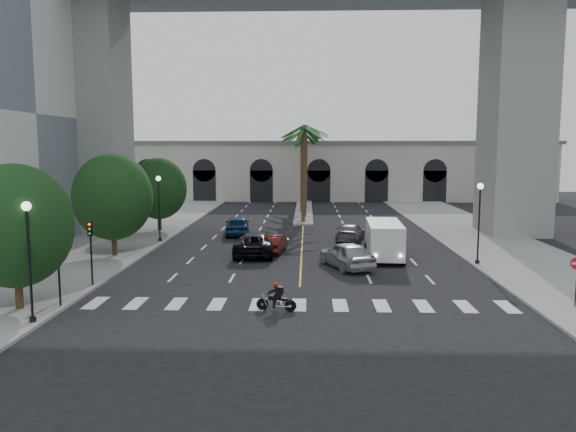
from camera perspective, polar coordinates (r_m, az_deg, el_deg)
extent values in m
plane|color=black|center=(29.01, 1.16, -8.20)|extent=(140.00, 140.00, 0.00)
cube|color=gray|center=(46.28, -17.50, -2.69)|extent=(8.00, 100.00, 0.15)
cube|color=gray|center=(46.03, 20.48, -2.86)|extent=(8.00, 100.00, 0.15)
cube|color=gray|center=(66.42, 1.62, 0.51)|extent=(2.00, 24.00, 0.20)
cube|color=beige|center=(83.07, 1.70, 4.51)|extent=(70.00, 10.00, 8.00)
cube|color=slate|center=(83.00, 1.71, 7.44)|extent=(71.00, 10.50, 0.50)
cube|color=gray|center=(53.25, 22.17, 9.50)|extent=(5.00, 6.00, 20.80)
cube|color=gray|center=(53.51, -18.98, 9.62)|extent=(5.00, 6.00, 20.80)
cylinder|color=#47331E|center=(56.07, 1.57, 4.08)|extent=(0.40, 0.40, 9.50)
cylinder|color=#47331E|center=(60.05, 1.69, 4.41)|extent=(0.40, 0.40, 9.80)
cylinder|color=#47331E|center=(64.06, 1.44, 4.35)|extent=(0.40, 0.40, 9.30)
cylinder|color=#47331E|center=(68.04, 1.77, 4.84)|extent=(0.40, 0.40, 10.10)
cylinder|color=#47331E|center=(72.05, 1.58, 4.76)|extent=(0.40, 0.40, 9.60)
cylinder|color=#47331E|center=(76.04, 1.83, 4.99)|extent=(0.40, 0.40, 9.90)
cylinder|color=#382616|center=(29.07, -25.68, -6.50)|extent=(0.36, 0.36, 2.34)
ellipsoid|color=black|center=(28.57, -25.98, -0.90)|extent=(5.20, 5.20, 5.72)
cylinder|color=#382616|center=(40.78, -17.23, -2.32)|extent=(0.36, 0.36, 2.45)
ellipsoid|color=black|center=(40.42, -17.39, 1.87)|extent=(5.44, 5.44, 5.98)
cylinder|color=#382616|center=(52.15, -12.92, -0.31)|extent=(0.36, 0.36, 2.27)
ellipsoid|color=black|center=(51.88, -13.01, 2.73)|extent=(5.04, 5.04, 5.54)
cylinder|color=black|center=(26.88, -24.49, -9.68)|extent=(0.28, 0.28, 0.36)
cylinder|color=black|center=(26.31, -24.76, -4.62)|extent=(0.11, 0.11, 5.00)
sphere|color=white|center=(25.95, -25.05, 0.91)|extent=(0.40, 0.40, 0.40)
cylinder|color=black|center=(46.14, -12.87, -2.44)|extent=(0.28, 0.28, 0.36)
cylinder|color=black|center=(45.81, -12.95, 0.55)|extent=(0.11, 0.11, 5.00)
sphere|color=white|center=(45.61, -13.04, 3.73)|extent=(0.40, 0.40, 0.40)
cylinder|color=black|center=(38.37, 18.67, -4.53)|extent=(0.28, 0.28, 0.36)
cylinder|color=black|center=(37.97, 18.82, -0.95)|extent=(0.11, 0.11, 5.00)
sphere|color=white|center=(37.72, 18.97, 2.89)|extent=(0.40, 0.40, 0.40)
cylinder|color=black|center=(28.64, -22.25, -5.33)|extent=(0.10, 0.10, 3.50)
cube|color=black|center=(28.37, -22.39, -2.36)|extent=(0.25, 0.18, 0.80)
cylinder|color=black|center=(32.25, -19.35, -3.86)|extent=(0.10, 0.10, 3.50)
cube|color=black|center=(32.02, -19.46, -1.22)|extent=(0.25, 0.18, 0.80)
cylinder|color=black|center=(26.69, -2.62, -8.93)|extent=(0.57, 0.19, 0.56)
cylinder|color=black|center=(26.39, 0.24, -9.11)|extent=(0.57, 0.19, 0.56)
cube|color=silver|center=(26.50, -1.10, -8.88)|extent=(0.41, 0.32, 0.24)
cube|color=black|center=(26.47, -1.40, -8.31)|extent=(0.54, 0.29, 0.19)
cube|color=black|center=(26.38, -0.50, -8.45)|extent=(0.45, 0.30, 0.11)
cylinder|color=black|center=(26.50, -2.19, -7.84)|extent=(0.12, 0.51, 0.03)
cube|color=black|center=(26.34, -0.96, -7.67)|extent=(0.30, 0.39, 0.49)
cube|color=black|center=(26.29, -0.64, -7.59)|extent=(0.18, 0.30, 0.36)
sphere|color=#AE1F0B|center=(26.29, -1.24, -6.99)|extent=(0.24, 0.24, 0.24)
imported|color=#9C9DA1|center=(35.75, 5.97, -3.93)|extent=(3.72, 5.39, 1.70)
imported|color=#4F120F|center=(40.77, -1.47, -2.80)|extent=(1.96, 4.20, 1.33)
imported|color=black|center=(39.80, -3.33, -2.84)|extent=(2.74, 5.89, 1.63)
imported|color=#58585D|center=(46.17, 6.34, -1.65)|extent=(2.94, 5.09, 1.39)
imported|color=#102C4C|center=(49.03, -5.18, -0.95)|extent=(2.57, 5.21, 1.71)
cube|color=silver|center=(38.80, 9.75, -2.26)|extent=(2.49, 6.04, 2.20)
cube|color=black|center=(36.00, 10.14, -2.54)|extent=(2.05, 0.38, 0.94)
cylinder|color=black|center=(36.86, 8.37, -4.37)|extent=(0.35, 0.78, 0.77)
cylinder|color=black|center=(37.05, 11.61, -4.38)|extent=(0.35, 0.78, 0.77)
cylinder|color=black|center=(40.96, 8.01, -3.22)|extent=(0.35, 0.78, 0.77)
cylinder|color=black|center=(41.13, 10.93, -3.24)|extent=(0.35, 0.78, 0.77)
imported|color=black|center=(37.15, -25.47, -3.94)|extent=(0.64, 0.45, 1.69)
imported|color=black|center=(36.78, -26.70, -4.08)|extent=(1.04, 0.96, 1.73)
cylinder|color=black|center=(29.69, 27.24, -6.17)|extent=(0.06, 0.06, 2.48)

